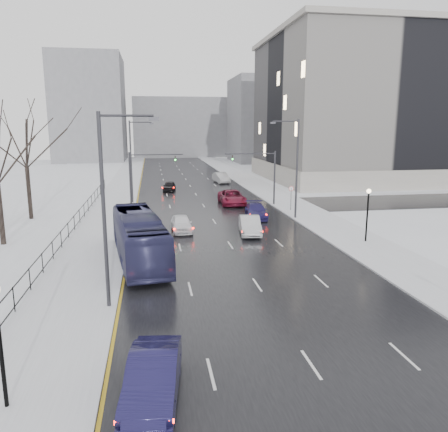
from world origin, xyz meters
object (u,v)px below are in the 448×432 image
streetlight_l_far (133,158)px  sedan_left_near (153,377)px  tree_park_d (4,245)px  mast_signal_right (266,171)px  lamppost_r_mid (368,207)px  sedan_right_far (256,211)px  streetlight_l_near (108,202)px  sedan_center_far (169,186)px  no_uturn_sign (291,191)px  bus (139,237)px  mast_signal_left (140,173)px  sedan_right_near (250,225)px  sedan_center_near (181,223)px  streetlight_r_mid (295,164)px  sedan_right_distant (221,178)px  tree_park_e (32,220)px  sedan_right_cross (232,197)px

streetlight_l_far → sedan_left_near: (2.00, -40.19, -4.77)m
tree_park_d → mast_signal_right: bearing=29.1°
lamppost_r_mid → sedan_right_far: bearing=120.6°
streetlight_l_near → sedan_right_far: (12.67, 20.98, -4.84)m
streetlight_l_near → sedan_center_far: 42.46m
streetlight_l_near → sedan_left_near: 9.69m
no_uturn_sign → bus: 22.71m
streetlight_l_far → bus: streetlight_l_far is taller
mast_signal_left → sedan_left_near: 36.36m
lamppost_r_mid → sedan_right_near: 9.91m
streetlight_l_near → sedan_center_far: streetlight_l_near is taller
streetlight_l_near → bus: (1.17, 8.09, -3.90)m
sedan_center_near → sedan_center_far: bearing=88.8°
no_uturn_sign → streetlight_r_mid: bearing=-104.5°
sedan_right_far → sedan_right_distant: sedan_right_distant is taller
mast_signal_right → no_uturn_sign: bearing=-64.9°
streetlight_r_mid → mast_signal_left: size_ratio=1.54×
sedan_center_near → sedan_right_distant: 35.01m
streetlight_l_near → lamppost_r_mid: streetlight_l_near is taller
no_uturn_sign → sedan_center_far: bearing=125.3°
tree_park_d → mast_signal_left: size_ratio=1.92×
tree_park_e → mast_signal_left: tree_park_e is taller
streetlight_r_mid → sedan_right_distant: bearing=95.1°
bus → streetlight_r_mid: bearing=30.2°
tree_park_e → mast_signal_right: (25.53, 4.00, 4.11)m
streetlight_l_near → sedan_right_far: size_ratio=1.96×
bus → sedan_right_cross: (10.50, 21.21, -0.81)m
sedan_right_cross → sedan_right_distant: bearing=85.6°
streetlight_l_near → no_uturn_sign: bearing=54.1°
tree_park_e → streetlight_r_mid: bearing=-8.6°
sedan_center_far → sedan_right_cross: bearing=-53.3°
streetlight_r_mid → tree_park_d: bearing=-167.0°
mast_signal_left → tree_park_e: bearing=-159.8°
lamppost_r_mid → sedan_right_distant: 40.51m
streetlight_r_mid → sedan_left_near: 31.99m
streetlight_l_far → sedan_right_distant: 23.14m
sedan_right_cross → sedan_center_far: 14.43m
streetlight_l_near → mast_signal_right: 32.03m
mast_signal_left → sedan_center_near: (3.83, -11.76, -3.32)m
sedan_right_near → sedan_right_distant: size_ratio=0.93×
mast_signal_left → bus: size_ratio=0.54×
streetlight_l_far → sedan_left_near: size_ratio=2.05×
no_uturn_sign → sedan_left_near: size_ratio=0.55×
streetlight_r_mid → sedan_center_near: streetlight_r_mid is taller
no_uturn_sign → sedan_right_far: 5.79m
tree_park_d → sedan_right_cross: (21.30, 15.30, 0.90)m
tree_park_e → sedan_right_far: 22.91m
streetlight_l_far → sedan_center_near: streetlight_l_far is taller
lamppost_r_mid → streetlight_r_mid: bearing=105.8°
no_uturn_sign → sedan_right_far: (-4.70, -3.02, -1.52)m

